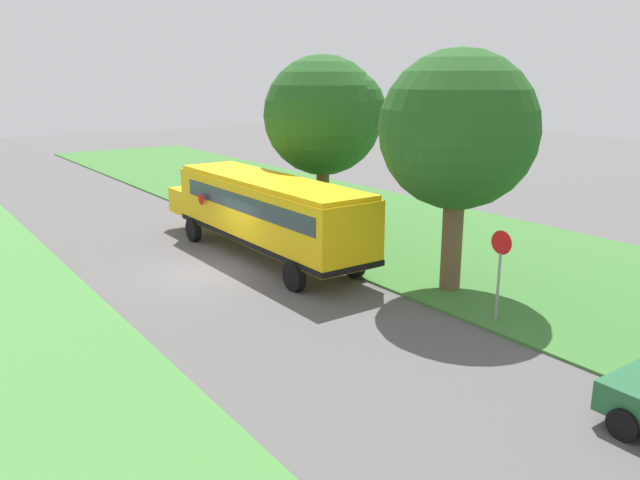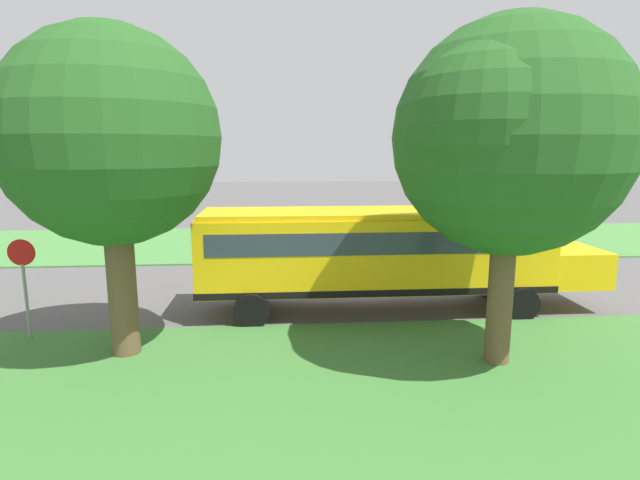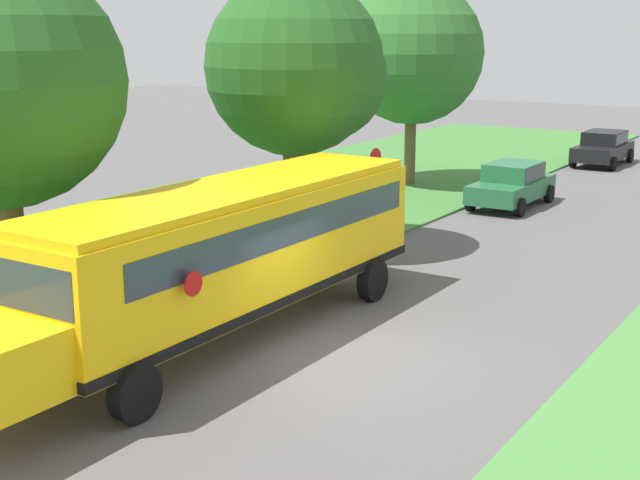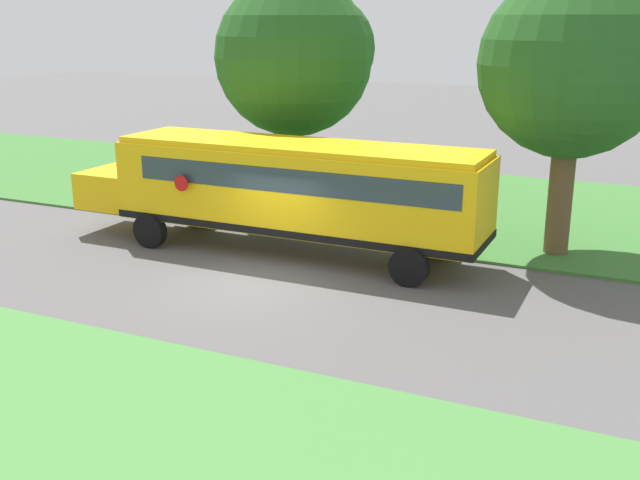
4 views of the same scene
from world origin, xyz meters
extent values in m
plane|color=#565454|center=(0.00, 0.00, 0.00)|extent=(120.00, 120.00, 0.00)
cube|color=#3D7533|center=(-10.00, 0.00, 0.04)|extent=(12.00, 80.00, 0.08)
cube|color=#47843D|center=(9.00, 0.00, 0.04)|extent=(10.00, 80.00, 0.07)
cube|color=yellow|center=(-2.71, -0.04, 1.90)|extent=(2.50, 10.50, 2.20)
cube|color=yellow|center=(-2.71, -6.24, 1.35)|extent=(2.20, 1.90, 1.10)
cube|color=yellow|center=(-2.71, -0.04, 3.08)|extent=(2.35, 10.29, 0.16)
cube|color=black|center=(-2.71, -0.04, 0.92)|extent=(2.54, 10.54, 0.20)
cube|color=#2D3842|center=(-2.71, 0.26, 2.36)|extent=(2.53, 9.24, 0.64)
cube|color=#2D3842|center=(-2.71, -5.24, 2.36)|extent=(2.25, 0.12, 0.80)
cylinder|color=red|center=(-1.28, -2.93, 2.05)|extent=(0.03, 0.44, 0.44)
cylinder|color=black|center=(-1.46, -4.24, 0.50)|extent=(0.30, 1.00, 1.00)
cylinder|color=black|center=(-3.96, -4.24, 0.50)|extent=(0.30, 1.00, 1.00)
cylinder|color=black|center=(-1.46, 3.64, 0.50)|extent=(0.30, 1.00, 1.00)
cylinder|color=black|center=(-3.96, 3.64, 0.50)|extent=(0.30, 1.00, 1.00)
cylinder|color=brown|center=(-6.83, -2.23, 1.65)|extent=(0.57, 0.57, 3.30)
sphere|color=#23561E|center=(-6.83, -2.23, 5.22)|extent=(5.13, 5.13, 5.13)
sphere|color=#23561E|center=(-7.50, -1.50, 5.48)|extent=(3.43, 3.43, 3.43)
cylinder|color=brown|center=(-5.65, 6.58, 1.70)|extent=(0.67, 0.67, 3.39)
sphere|color=#23561E|center=(-5.65, 6.58, 5.25)|extent=(4.96, 4.96, 4.96)
sphere|color=#23561E|center=(-4.93, 7.02, 4.92)|extent=(3.45, 3.45, 3.45)
cylinder|color=gray|center=(-4.60, 9.34, 1.05)|extent=(0.08, 0.08, 2.10)
cylinder|color=red|center=(-4.60, 9.34, 2.40)|extent=(0.03, 0.68, 0.68)
camera|label=1|loc=(9.15, 19.98, 6.85)|focal=35.00mm
camera|label=2|loc=(-17.50, 2.74, 4.98)|focal=28.00mm
camera|label=3|loc=(8.37, -13.98, 6.31)|focal=50.00mm
camera|label=4|loc=(15.40, 9.02, 6.38)|focal=42.00mm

